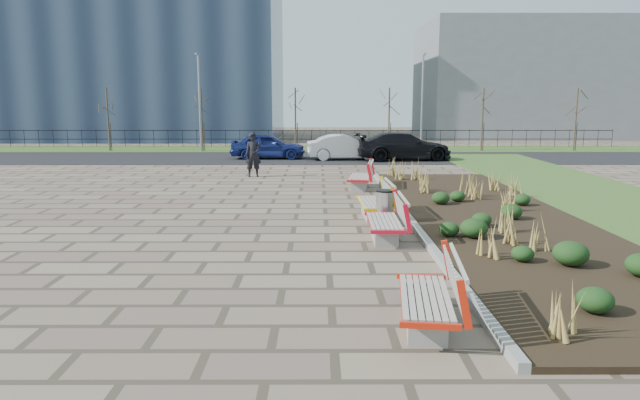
{
  "coord_description": "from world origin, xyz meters",
  "views": [
    {
      "loc": [
        1.46,
        -10.33,
        3.23
      ],
      "look_at": [
        1.5,
        3.0,
        0.9
      ],
      "focal_mm": 32.0,
      "sensor_mm": 36.0,
      "label": 1
    }
  ],
  "objects_px": {
    "bench_a": "(425,293)",
    "car_black": "(403,146)",
    "lamp_west": "(200,104)",
    "car_silver": "(345,147)",
    "pedestrian": "(253,155)",
    "lamp_east": "(422,104)",
    "bench_b": "(384,219)",
    "litter_bin": "(385,208)",
    "bench_d": "(360,175)",
    "car_blue": "(268,146)",
    "bench_c": "(374,200)"
  },
  "relations": [
    {
      "from": "litter_bin",
      "to": "lamp_east",
      "type": "bearing_deg",
      "value": 77.53
    },
    {
      "from": "bench_c",
      "to": "car_blue",
      "type": "xyz_separation_m",
      "value": [
        -4.36,
        16.36,
        0.23
      ]
    },
    {
      "from": "car_silver",
      "to": "bench_a",
      "type": "bearing_deg",
      "value": 174.92
    },
    {
      "from": "bench_c",
      "to": "bench_d",
      "type": "height_order",
      "value": "same"
    },
    {
      "from": "car_black",
      "to": "bench_d",
      "type": "bearing_deg",
      "value": 156.43
    },
    {
      "from": "pedestrian",
      "to": "car_silver",
      "type": "distance_m",
      "value": 8.23
    },
    {
      "from": "car_blue",
      "to": "lamp_west",
      "type": "bearing_deg",
      "value": 45.66
    },
    {
      "from": "bench_a",
      "to": "lamp_west",
      "type": "bearing_deg",
      "value": 114.43
    },
    {
      "from": "litter_bin",
      "to": "car_silver",
      "type": "bearing_deg",
      "value": 90.85
    },
    {
      "from": "pedestrian",
      "to": "car_black",
      "type": "bearing_deg",
      "value": 33.16
    },
    {
      "from": "car_black",
      "to": "lamp_east",
      "type": "xyz_separation_m",
      "value": [
        1.89,
        5.28,
        2.27
      ]
    },
    {
      "from": "bench_a",
      "to": "lamp_west",
      "type": "relative_size",
      "value": 0.35
    },
    {
      "from": "car_black",
      "to": "lamp_east",
      "type": "bearing_deg",
      "value": -26.15
    },
    {
      "from": "bench_d",
      "to": "lamp_west",
      "type": "distance_m",
      "value": 18.02
    },
    {
      "from": "bench_c",
      "to": "car_silver",
      "type": "bearing_deg",
      "value": 88.56
    },
    {
      "from": "bench_b",
      "to": "car_black",
      "type": "bearing_deg",
      "value": 81.34
    },
    {
      "from": "pedestrian",
      "to": "lamp_west",
      "type": "distance_m",
      "value": 13.09
    },
    {
      "from": "bench_a",
      "to": "car_black",
      "type": "xyz_separation_m",
      "value": [
        3.11,
        23.22,
        0.27
      ]
    },
    {
      "from": "bench_d",
      "to": "car_black",
      "type": "height_order",
      "value": "car_black"
    },
    {
      "from": "car_blue",
      "to": "car_black",
      "type": "relative_size",
      "value": 0.8
    },
    {
      "from": "pedestrian",
      "to": "car_black",
      "type": "relative_size",
      "value": 0.36
    },
    {
      "from": "bench_b",
      "to": "lamp_west",
      "type": "bearing_deg",
      "value": 112.26
    },
    {
      "from": "bench_c",
      "to": "pedestrian",
      "type": "xyz_separation_m",
      "value": [
        -4.32,
        8.75,
        0.44
      ]
    },
    {
      "from": "litter_bin",
      "to": "lamp_east",
      "type": "distance_m",
      "value": 22.43
    },
    {
      "from": "bench_a",
      "to": "bench_b",
      "type": "height_order",
      "value": "same"
    },
    {
      "from": "car_silver",
      "to": "car_black",
      "type": "relative_size",
      "value": 0.8
    },
    {
      "from": "bench_d",
      "to": "lamp_east",
      "type": "bearing_deg",
      "value": 79.92
    },
    {
      "from": "car_blue",
      "to": "car_silver",
      "type": "relative_size",
      "value": 1.0
    },
    {
      "from": "bench_c",
      "to": "bench_a",
      "type": "bearing_deg",
      "value": -91.66
    },
    {
      "from": "car_silver",
      "to": "bench_d",
      "type": "bearing_deg",
      "value": 175.11
    },
    {
      "from": "pedestrian",
      "to": "lamp_west",
      "type": "xyz_separation_m",
      "value": [
        -4.68,
        12.04,
        2.1
      ]
    },
    {
      "from": "lamp_west",
      "to": "pedestrian",
      "type": "bearing_deg",
      "value": -68.74
    },
    {
      "from": "car_black",
      "to": "lamp_east",
      "type": "height_order",
      "value": "lamp_east"
    },
    {
      "from": "litter_bin",
      "to": "car_blue",
      "type": "bearing_deg",
      "value": 104.7
    },
    {
      "from": "pedestrian",
      "to": "car_blue",
      "type": "xyz_separation_m",
      "value": [
        -0.04,
        7.61,
        -0.22
      ]
    },
    {
      "from": "lamp_west",
      "to": "bench_d",
      "type": "bearing_deg",
      "value": -59.7
    },
    {
      "from": "car_black",
      "to": "lamp_west",
      "type": "relative_size",
      "value": 0.86
    },
    {
      "from": "pedestrian",
      "to": "lamp_east",
      "type": "distance_m",
      "value": 15.36
    },
    {
      "from": "bench_c",
      "to": "lamp_west",
      "type": "height_order",
      "value": "lamp_west"
    },
    {
      "from": "car_silver",
      "to": "car_black",
      "type": "distance_m",
      "value": 3.18
    },
    {
      "from": "litter_bin",
      "to": "bench_b",
      "type": "bearing_deg",
      "value": -96.96
    },
    {
      "from": "litter_bin",
      "to": "pedestrian",
      "type": "height_order",
      "value": "pedestrian"
    },
    {
      "from": "lamp_west",
      "to": "car_silver",
      "type": "bearing_deg",
      "value": -29.22
    },
    {
      "from": "bench_a",
      "to": "car_black",
      "type": "height_order",
      "value": "car_black"
    },
    {
      "from": "bench_b",
      "to": "car_blue",
      "type": "height_order",
      "value": "car_blue"
    },
    {
      "from": "pedestrian",
      "to": "lamp_west",
      "type": "height_order",
      "value": "lamp_west"
    },
    {
      "from": "bench_c",
      "to": "bench_d",
      "type": "distance_m",
      "value": 5.38
    },
    {
      "from": "litter_bin",
      "to": "bench_a",
      "type": "bearing_deg",
      "value": -91.59
    },
    {
      "from": "bench_d",
      "to": "pedestrian",
      "type": "relative_size",
      "value": 1.11
    },
    {
      "from": "lamp_west",
      "to": "bench_c",
      "type": "bearing_deg",
      "value": -66.59
    }
  ]
}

